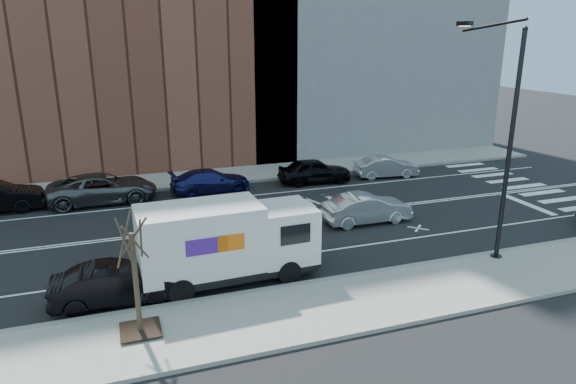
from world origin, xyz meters
TOP-DOWN VIEW (x-y plane):
  - ground at (0.00, 0.00)m, footprint 120.00×120.00m
  - sidewalk_near at (0.00, -8.80)m, footprint 44.00×3.60m
  - sidewalk_far at (0.00, 8.80)m, footprint 44.00×3.60m
  - curb_near at (0.00, -7.00)m, footprint 44.00×0.25m
  - curb_far at (0.00, 7.00)m, footprint 44.00×0.25m
  - crosswalk at (16.00, 0.00)m, footprint 3.00×14.00m
  - road_markings at (0.00, 0.00)m, footprint 40.00×8.60m
  - streetlight at (7.00, -6.91)m, footprint 0.44×4.02m
  - street_tree at (-7.00, -8.40)m, footprint 1.20×1.20m
  - fedex_van at (-3.68, -5.60)m, footprint 6.65×2.53m
  - far_parked_c at (-8.00, 5.81)m, footprint 5.72×2.73m
  - far_parked_d at (-2.12, 5.81)m, footprint 4.71×2.18m
  - far_parked_e at (4.33, 5.63)m, footprint 4.58×2.11m
  - far_parked_f at (9.18, 5.40)m, footprint 4.17×1.85m
  - driving_sedan at (4.06, -1.74)m, footprint 4.35×1.53m
  - near_parked_rear_a at (-7.59, -6.04)m, footprint 4.30×1.62m

SIDE VIEW (x-z plane):
  - ground at x=0.00m, z-range 0.00..0.00m
  - crosswalk at x=16.00m, z-range 0.00..0.01m
  - road_markings at x=0.00m, z-range 0.00..0.01m
  - sidewalk_near at x=0.00m, z-range 0.00..0.15m
  - sidewalk_far at x=0.00m, z-range 0.00..0.15m
  - curb_near at x=0.00m, z-range 0.00..0.17m
  - curb_far at x=0.00m, z-range 0.00..0.17m
  - far_parked_f at x=9.18m, z-range 0.00..1.33m
  - far_parked_d at x=-2.12m, z-range 0.00..1.33m
  - near_parked_rear_a at x=-7.59m, z-range 0.00..1.40m
  - driving_sedan at x=4.06m, z-range 0.00..1.43m
  - far_parked_e at x=4.33m, z-range 0.00..1.52m
  - far_parked_c at x=-8.00m, z-range 0.00..1.58m
  - street_tree at x=-7.00m, z-range -0.42..3.33m
  - fedex_van at x=-3.68m, z-range 0.07..3.08m
  - streetlight at x=7.00m, z-range 0.41..9.75m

